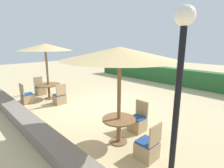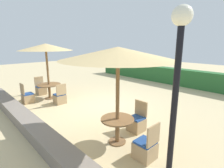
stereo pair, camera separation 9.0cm
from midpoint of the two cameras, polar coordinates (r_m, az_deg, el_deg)
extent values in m
plane|color=#C6B284|center=(7.67, -2.96, -7.27)|extent=(40.00, 40.00, 0.00)
cube|color=#28602D|center=(12.35, 19.64, 2.42)|extent=(13.00, 0.70, 1.06)
cube|color=slate|center=(6.25, -25.12, -11.72)|extent=(10.00, 0.56, 0.36)
cylinder|color=black|center=(3.57, 20.34, -7.02)|extent=(0.12, 0.12, 3.00)
sphere|color=silver|center=(3.40, 22.68, 19.94)|extent=(0.36, 0.36, 0.36)
cylinder|color=brown|center=(8.95, -19.94, 3.50)|extent=(0.10, 0.10, 2.58)
cone|color=tan|center=(8.84, -20.57, 11.25)|extent=(2.47, 2.47, 0.32)
cylinder|color=brown|center=(9.24, -19.32, -4.32)|extent=(0.48, 0.48, 0.03)
cylinder|color=brown|center=(9.15, -19.48, -2.38)|extent=(0.12, 0.12, 0.68)
cylinder|color=brown|center=(9.06, -19.65, -0.19)|extent=(1.11, 1.11, 0.04)
cube|color=tan|center=(8.29, -16.39, -4.75)|extent=(0.46, 0.46, 0.40)
cube|color=navy|center=(8.23, -16.49, -3.26)|extent=(0.42, 0.42, 0.05)
cube|color=tan|center=(7.98, -15.93, -1.76)|extent=(0.04, 0.46, 0.48)
cube|color=tan|center=(10.06, -21.88, -2.03)|extent=(0.46, 0.46, 0.40)
cube|color=navy|center=(10.01, -21.99, -0.79)|extent=(0.42, 0.42, 0.05)
cube|color=tan|center=(10.14, -22.55, 0.88)|extent=(0.04, 0.46, 0.48)
cube|color=tan|center=(8.89, -25.43, -4.31)|extent=(0.46, 0.46, 0.40)
cube|color=navy|center=(8.83, -25.57, -2.92)|extent=(0.42, 0.42, 0.05)
cube|color=tan|center=(8.71, -27.05, -1.48)|extent=(0.46, 0.04, 0.48)
cylinder|color=brown|center=(4.60, 2.39, -4.86)|extent=(0.10, 0.10, 2.52)
cone|color=tan|center=(4.37, 2.54, 9.98)|extent=(2.92, 2.92, 0.32)
cylinder|color=brown|center=(5.12, 2.25, -18.21)|extent=(0.48, 0.48, 0.03)
cylinder|color=brown|center=(4.96, 2.28, -15.09)|extent=(0.12, 0.12, 0.66)
cylinder|color=brown|center=(4.81, 2.32, -11.40)|extent=(0.91, 0.91, 0.04)
cube|color=tan|center=(5.66, 8.40, -12.97)|extent=(0.46, 0.46, 0.40)
cube|color=navy|center=(5.56, 8.47, -10.89)|extent=(0.42, 0.42, 0.05)
cube|color=tan|center=(5.62, 9.91, -7.78)|extent=(0.46, 0.04, 0.48)
cube|color=tan|center=(4.51, 11.27, -20.51)|extent=(0.46, 0.46, 0.40)
cube|color=navy|center=(4.39, 11.41, -18.06)|extent=(0.42, 0.42, 0.05)
cube|color=tan|center=(4.16, 14.02, -15.88)|extent=(0.04, 0.46, 0.48)
camera|label=1|loc=(0.05, -89.67, 0.08)|focal=28.00mm
camera|label=2|loc=(0.05, 90.33, -0.08)|focal=28.00mm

